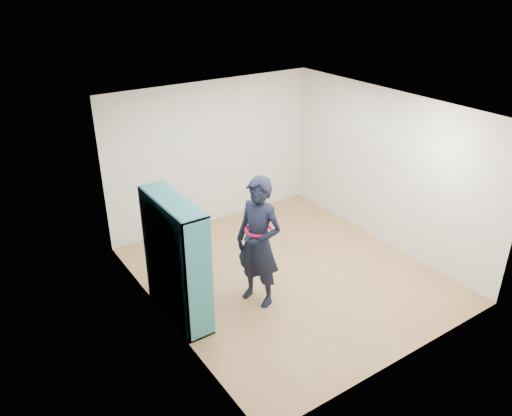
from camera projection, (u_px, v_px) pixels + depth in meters
floor at (287, 274)px, 7.74m from camera, size 4.50×4.50×0.00m
ceiling at (293, 109)px, 6.60m from camera, size 4.50×4.50×0.00m
wall_left at (161, 236)px, 6.16m from camera, size 0.02×4.50×2.60m
wall_right at (387, 170)px, 8.17m from camera, size 0.02×4.50×2.60m
wall_back at (213, 154)px, 8.85m from camera, size 4.00×0.02×2.60m
wall_front at (414, 269)px, 5.49m from camera, size 4.00×0.02×2.60m
bookshelf at (174, 262)px, 6.49m from camera, size 0.38×1.29×1.71m
person at (259, 242)px, 6.73m from camera, size 0.67×0.80×1.88m
smartphone at (247, 238)px, 6.60m from camera, size 0.06×0.11×0.14m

